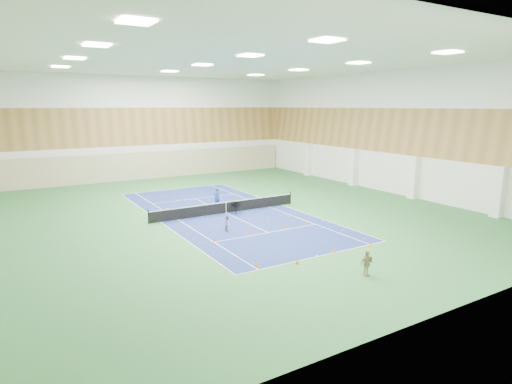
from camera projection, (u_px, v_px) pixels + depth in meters
ground at (226, 213)px, 34.81m from camera, size 40.00×40.00×0.00m
room_shell at (225, 139)px, 33.62m from camera, size 36.00×40.00×12.00m
wood_cladding at (225, 113)px, 33.22m from camera, size 36.00×40.00×8.00m
ceiling_light_grid at (224, 61)px, 32.44m from camera, size 21.40×25.40×0.06m
court_surface at (226, 213)px, 34.80m from camera, size 10.97×23.77×0.01m
tennis_balls_scatter at (226, 213)px, 34.80m from camera, size 10.57×22.77×0.07m
tennis_net at (226, 207)px, 34.70m from camera, size 12.80×0.10×1.10m
back_curtain at (151, 165)px, 51.10m from camera, size 35.40×0.16×3.20m
coach at (217, 197)px, 36.87m from camera, size 0.69×0.55×1.67m
child_court at (228, 223)px, 29.68m from camera, size 0.69×0.68×1.12m
child_apron at (367, 263)px, 21.86m from camera, size 0.80×0.35×1.34m
ball_cart at (236, 209)px, 34.33m from camera, size 0.73×0.73×0.95m
cone_svc_a at (214, 240)px, 27.53m from camera, size 0.21×0.21×0.23m
cone_svc_b at (250, 233)px, 28.98m from camera, size 0.23×0.23×0.25m
cone_svc_c at (286, 226)px, 30.61m from camera, size 0.22×0.22×0.24m
cone_svc_d at (305, 222)px, 31.71m from camera, size 0.19×0.19×0.21m
cone_base_a at (257, 265)px, 23.17m from camera, size 0.22×0.22×0.24m
cone_base_b at (297, 262)px, 23.57m from camera, size 0.23×0.23×0.25m
cone_base_c at (333, 251)px, 25.44m from camera, size 0.22×0.22×0.24m
cone_base_d at (370, 245)px, 26.56m from camera, size 0.19×0.19×0.21m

